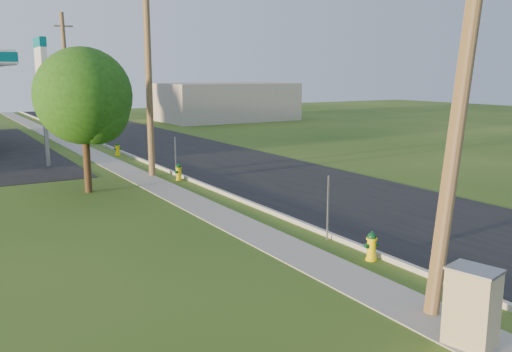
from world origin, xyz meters
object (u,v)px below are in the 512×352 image
Objects in this scene: hydrant_near at (372,246)px; hydrant_far at (117,149)px; utility_cabinet at (472,307)px; price_pylon at (41,65)px; utility_pole_mid at (149,74)px; utility_pole_far at (67,76)px; tree_verge at (86,100)px; hydrant_mid at (179,172)px; utility_pole_near at (463,83)px.

hydrant_far is at bearing 90.47° from hydrant_near.
price_pylon is at bearing 96.78° from utility_cabinet.
hydrant_near is 0.98× the size of hydrant_far.
hydrant_near is (0.75, -14.83, -4.56)m from utility_pole_mid.
utility_pole_far is 11.68× the size of hydrant_near.
utility_pole_far is at bearing 80.05° from tree_verge.
hydrant_far is 0.55× the size of utility_cabinet.
utility_cabinet is (2.95, -24.80, -4.67)m from price_pylon.
hydrant_far is (0.57, 7.62, -4.55)m from utility_pole_mid.
hydrant_mid is (4.27, 0.57, -3.53)m from tree_verge.
hydrant_far reaches higher than hydrant_mid.
utility_pole_near is 16.18m from tree_verge.
utility_cabinet is at bearing -110.89° from hydrant_near.
tree_verge is at bearing -147.81° from utility_pole_mid.
price_pylon is 25.41m from utility_cabinet.
hydrant_near is 13.16m from hydrant_mid.
utility_cabinet is (-0.95, -37.30, -4.04)m from utility_pole_far.
utility_pole_mid is (-0.00, 18.00, 0.15)m from utility_pole_near.
price_pylon reaches higher than hydrant_far.
utility_pole_mid is at bearing 92.91° from hydrant_near.
tree_verge reaches higher than hydrant_far.
utility_pole_near is 4.35m from utility_cabinet.
utility_pole_near reaches higher than hydrant_mid.
tree_verge is 17.55m from utility_cabinet.
price_pylon is 1.12× the size of tree_verge.
utility_pole_near is at bearing 53.73° from utility_cabinet.
utility_pole_far is at bearing 72.67° from price_pylon.
price_pylon is at bearing 99.42° from utility_pole_near.
utility_pole_far is (-0.00, 36.00, 0.00)m from utility_pole_near.
utility_pole_near is 11.78× the size of hydrant_mid.
utility_cabinet is at bearing -81.35° from tree_verge.
price_pylon reaches higher than tree_verge.
utility_pole_near is 36.00m from utility_pole_far.
utility_pole_near is 1.38× the size of price_pylon.
hydrant_near is 1.01× the size of hydrant_mid.
hydrant_mid is 0.53× the size of utility_cabinet.
price_pylon is 21.45m from hydrant_near.
tree_verge is (-3.55, 15.77, -0.88)m from utility_pole_near.
tree_verge is 4.03× the size of utility_cabinet.
hydrant_far is at bearing 86.76° from utility_cabinet.
utility_pole_mid is 8.89m from hydrant_far.
tree_verge is (0.35, -7.73, -1.51)m from price_pylon.
hydrant_far is (-0.18, 22.44, 0.01)m from hydrant_near.
utility_pole_far is at bearing 93.14° from hydrant_far.
hydrant_near is (0.75, 3.17, -4.40)m from utility_pole_near.
utility_pole_mid is 18.00m from utility_pole_far.
utility_pole_mid reaches higher than price_pylon.
hydrant_far is at bearing -86.86° from utility_pole_far.
utility_pole_far is 11.81× the size of hydrant_mid.
utility_pole_near is 5.48m from hydrant_near.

